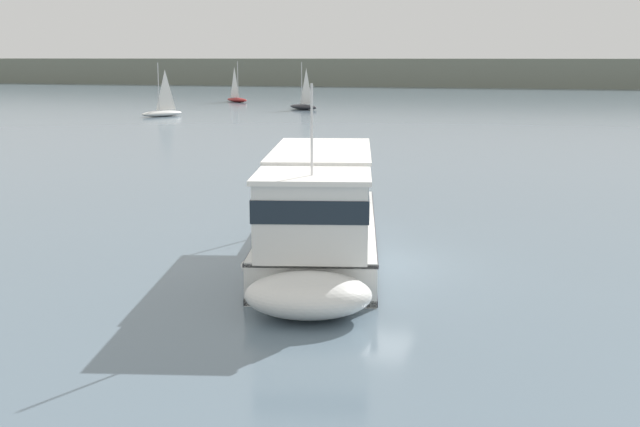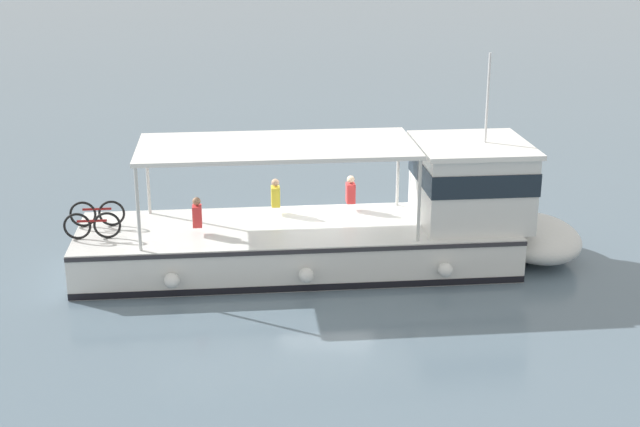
{
  "view_description": "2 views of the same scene",
  "coord_description": "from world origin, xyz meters",
  "px_view_note": "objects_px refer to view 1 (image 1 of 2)",
  "views": [
    {
      "loc": [
        5.19,
        -22.9,
        5.92
      ],
      "look_at": [
        -1.5,
        0.04,
        1.4
      ],
      "focal_mm": 46.38,
      "sensor_mm": 36.0,
      "label": 1
    },
    {
      "loc": [
        -22.4,
        -2.78,
        8.49
      ],
      "look_at": [
        -1.5,
        0.04,
        1.4
      ],
      "focal_mm": 50.27,
      "sensor_mm": 36.0,
      "label": 2
    }
  ],
  "objects_px": {
    "sailboat_mid_channel": "(304,105)",
    "sailboat_outer_anchorage": "(237,98)",
    "ferry_main": "(318,233)",
    "sailboat_off_stern": "(162,111)",
    "channel_buoy": "(334,179)"
  },
  "relations": [
    {
      "from": "sailboat_off_stern",
      "to": "channel_buoy",
      "type": "bearing_deg",
      "value": -54.49
    },
    {
      "from": "sailboat_mid_channel",
      "to": "sailboat_outer_anchorage",
      "type": "distance_m",
      "value": 18.71
    },
    {
      "from": "ferry_main",
      "to": "channel_buoy",
      "type": "xyz_separation_m",
      "value": [
        -3.23,
        13.5,
        -0.45
      ]
    },
    {
      "from": "ferry_main",
      "to": "sailboat_outer_anchorage",
      "type": "distance_m",
      "value": 89.9
    },
    {
      "from": "sailboat_outer_anchorage",
      "to": "sailboat_off_stern",
      "type": "relative_size",
      "value": 1.0
    },
    {
      "from": "ferry_main",
      "to": "sailboat_off_stern",
      "type": "bearing_deg",
      "value": 120.82
    },
    {
      "from": "ferry_main",
      "to": "sailboat_outer_anchorage",
      "type": "xyz_separation_m",
      "value": [
        -35.67,
        82.52,
        -0.47
      ]
    },
    {
      "from": "sailboat_outer_anchorage",
      "to": "channel_buoy",
      "type": "distance_m",
      "value": 76.27
    },
    {
      "from": "sailboat_off_stern",
      "to": "channel_buoy",
      "type": "distance_m",
      "value": 50.64
    },
    {
      "from": "sailboat_mid_channel",
      "to": "sailboat_off_stern",
      "type": "height_order",
      "value": "same"
    },
    {
      "from": "ferry_main",
      "to": "channel_buoy",
      "type": "height_order",
      "value": "ferry_main"
    },
    {
      "from": "ferry_main",
      "to": "sailboat_off_stern",
      "type": "height_order",
      "value": "sailboat_off_stern"
    },
    {
      "from": "sailboat_mid_channel",
      "to": "sailboat_off_stern",
      "type": "xyz_separation_m",
      "value": [
        -10.46,
        -14.83,
        0.0
      ]
    },
    {
      "from": "ferry_main",
      "to": "sailboat_off_stern",
      "type": "relative_size",
      "value": 2.42
    },
    {
      "from": "sailboat_mid_channel",
      "to": "sailboat_outer_anchorage",
      "type": "height_order",
      "value": "same"
    }
  ]
}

